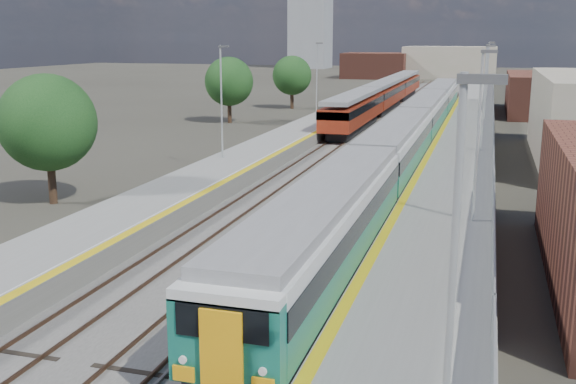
% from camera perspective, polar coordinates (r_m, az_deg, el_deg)
% --- Properties ---
extents(ground, '(320.00, 320.00, 0.00)m').
position_cam_1_polar(ground, '(59.16, 9.64, 4.03)').
color(ground, '#47443A').
rests_on(ground, ground).
extents(ballast_bed, '(10.50, 155.00, 0.06)m').
position_cam_1_polar(ballast_bed, '(61.91, 7.86, 4.51)').
color(ballast_bed, '#565451').
rests_on(ballast_bed, ground).
extents(tracks, '(8.96, 160.00, 0.17)m').
position_cam_1_polar(tracks, '(63.45, 8.63, 4.76)').
color(tracks, '#4C3323').
rests_on(tracks, ground).
extents(platform_right, '(4.70, 155.00, 8.52)m').
position_cam_1_polar(platform_right, '(61.16, 14.88, 4.58)').
color(platform_right, slate).
rests_on(platform_right, ground).
extents(platform_left, '(4.30, 155.00, 8.52)m').
position_cam_1_polar(platform_left, '(63.20, 1.75, 5.25)').
color(platform_left, slate).
rests_on(platform_left, ground).
extents(buildings, '(72.00, 185.50, 40.00)m').
position_cam_1_polar(buildings, '(148.80, 7.06, 13.53)').
color(buildings, brown).
rests_on(buildings, ground).
extents(green_train, '(2.82, 78.62, 3.11)m').
position_cam_1_polar(green_train, '(53.14, 10.58, 5.38)').
color(green_train, black).
rests_on(green_train, ground).
extents(red_train, '(2.84, 57.69, 3.59)m').
position_cam_1_polar(red_train, '(85.06, 8.17, 8.20)').
color(red_train, black).
rests_on(red_train, ground).
extents(tree_a, '(5.27, 5.27, 7.14)m').
position_cam_1_polar(tree_a, '(38.79, -19.70, 5.54)').
color(tree_a, '#382619').
rests_on(tree_a, ground).
extents(tree_b, '(5.17, 5.17, 7.01)m').
position_cam_1_polar(tree_b, '(72.76, -5.02, 9.30)').
color(tree_b, '#382619').
rests_on(tree_b, ground).
extents(tree_c, '(4.98, 4.98, 6.75)m').
position_cam_1_polar(tree_c, '(87.12, 0.34, 9.84)').
color(tree_c, '#382619').
rests_on(tree_c, ground).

